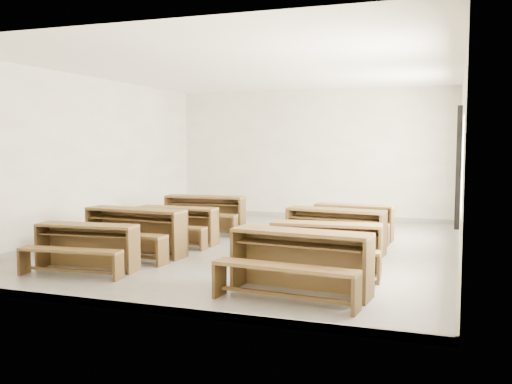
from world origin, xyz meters
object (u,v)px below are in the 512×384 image
(desk_set_1, at_px, (134,228))
(desk_set_6, at_px, (334,228))
(desk_set_2, at_px, (176,223))
(desk_set_7, at_px, (353,220))
(desk_set_5, at_px, (325,244))
(desk_set_4, at_px, (299,258))
(desk_set_3, at_px, (204,211))
(desk_set_0, at_px, (85,244))

(desk_set_1, xyz_separation_m, desk_set_6, (3.13, 1.33, -0.02))
(desk_set_2, relative_size, desk_set_7, 0.99)
(desk_set_5, relative_size, desk_set_7, 1.08)
(desk_set_4, bearing_deg, desk_set_6, 98.17)
(desk_set_3, height_order, desk_set_4, desk_set_4)
(desk_set_3, xyz_separation_m, desk_set_7, (3.16, 0.04, -0.05))
(desk_set_5, bearing_deg, desk_set_6, 91.73)
(desk_set_4, distance_m, desk_set_7, 4.23)
(desk_set_5, bearing_deg, desk_set_0, -167.36)
(desk_set_3, height_order, desk_set_7, desk_set_3)
(desk_set_1, relative_size, desk_set_4, 0.98)
(desk_set_0, relative_size, desk_set_3, 0.91)
(desk_set_3, bearing_deg, desk_set_7, -3.78)
(desk_set_4, relative_size, desk_set_5, 1.11)
(desk_set_2, bearing_deg, desk_set_7, 26.51)
(desk_set_4, height_order, desk_set_5, desk_set_4)
(desk_set_0, xyz_separation_m, desk_set_4, (3.34, -0.24, 0.06))
(desk_set_7, bearing_deg, desk_set_0, -126.79)
(desk_set_0, xyz_separation_m, desk_set_5, (3.38, 1.07, 0.02))
(desk_set_7, bearing_deg, desk_set_4, -86.62)
(desk_set_1, xyz_separation_m, desk_set_7, (3.19, 2.79, -0.06))
(desk_set_4, bearing_deg, desk_set_7, 96.40)
(desk_set_2, relative_size, desk_set_3, 0.87)
(desk_set_1, relative_size, desk_set_6, 1.02)
(desk_set_3, bearing_deg, desk_set_2, -90.15)
(desk_set_0, bearing_deg, desk_set_4, -9.75)
(desk_set_7, bearing_deg, desk_set_3, -176.65)
(desk_set_5, xyz_separation_m, desk_set_7, (-0.11, 2.93, -0.02))
(desk_set_0, bearing_deg, desk_set_7, 45.01)
(desk_set_1, relative_size, desk_set_5, 1.08)
(desk_set_1, distance_m, desk_set_6, 3.40)
(desk_set_4, xyz_separation_m, desk_set_7, (-0.06, 4.23, -0.07))
(desk_set_0, height_order, desk_set_7, desk_set_0)
(desk_set_0, xyz_separation_m, desk_set_7, (3.27, 3.99, -0.00))
(desk_set_5, xyz_separation_m, desk_set_6, (-0.17, 1.47, 0.02))
(desk_set_5, distance_m, desk_set_6, 1.48)
(desk_set_2, xyz_separation_m, desk_set_5, (3.15, -1.39, 0.02))
(desk_set_3, bearing_deg, desk_set_1, -95.25)
(desk_set_1, height_order, desk_set_2, desk_set_1)
(desk_set_2, bearing_deg, desk_set_4, -41.27)
(desk_set_6, bearing_deg, desk_set_1, -151.06)
(desk_set_7, bearing_deg, desk_set_6, -90.01)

